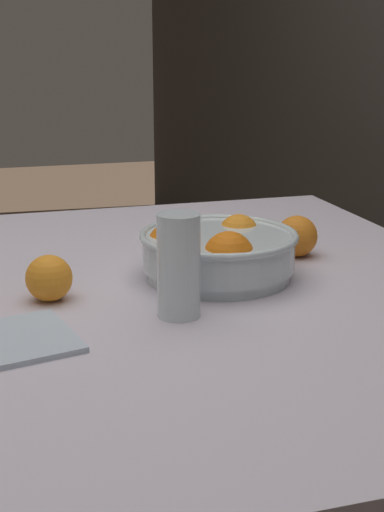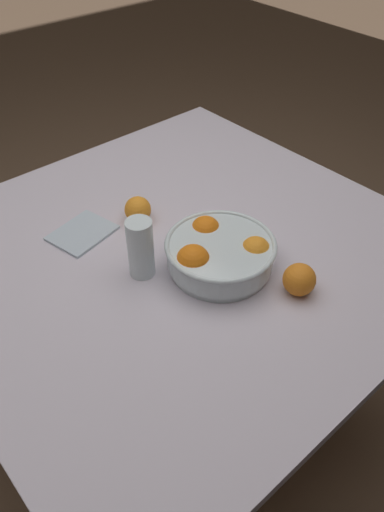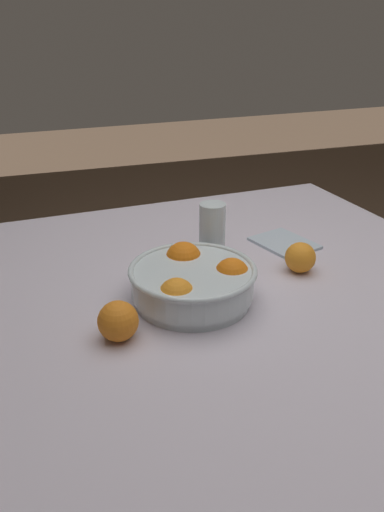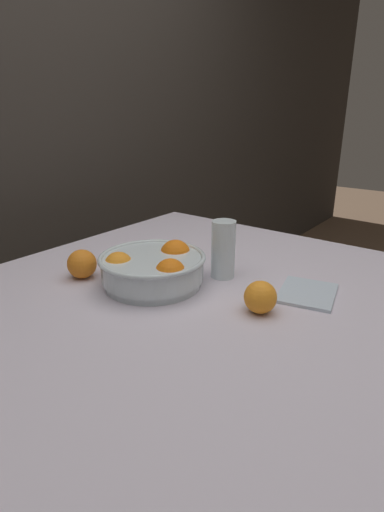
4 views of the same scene
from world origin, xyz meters
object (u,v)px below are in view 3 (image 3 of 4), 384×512
object	(u,v)px
orange_loose_near_bowl	(118,321)
orange_loose_front	(300,257)
fruit_bowl	(193,281)
juice_glass	(212,236)

from	to	relation	value
orange_loose_near_bowl	orange_loose_front	size ratio (longest dim) A/B	1.06
fruit_bowl	juice_glass	bearing A→B (deg)	-35.71
fruit_bowl	orange_loose_near_bowl	size ratio (longest dim) A/B	3.49
orange_loose_near_bowl	orange_loose_front	world-z (taller)	orange_loose_near_bowl
juice_glass	orange_loose_near_bowl	size ratio (longest dim) A/B	1.99
orange_loose_near_bowl	orange_loose_front	distance (m)	0.49
fruit_bowl	juice_glass	world-z (taller)	juice_glass
orange_loose_front	fruit_bowl	bearing A→B (deg)	96.69
fruit_bowl	juice_glass	size ratio (longest dim) A/B	1.75
orange_loose_front	juice_glass	bearing A→B (deg)	55.97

